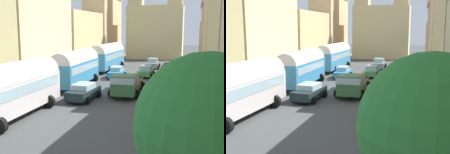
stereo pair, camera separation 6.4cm
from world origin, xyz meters
TOP-DOWN VIEW (x-y plane):
  - ground_plane at (0.00, 27.00)m, footprint 154.00×154.00m
  - sidewalk_left at (-7.25, 27.00)m, footprint 2.50×70.00m
  - sidewalk_right at (7.25, 27.00)m, footprint 2.50×70.00m
  - building_left_2 at (-11.23, 27.62)m, footprint 6.01×12.35m
  - building_left_3 at (-11.25, 41.42)m, footprint 5.51×13.64m
  - building_left_4 at (-10.72, 55.77)m, footprint 4.88×13.20m
  - building_right_3 at (10.52, 36.79)m, footprint 4.45×10.00m
  - building_right_4 at (11.27, 47.84)m, footprint 5.53×10.40m
  - distant_church at (0.00, 56.67)m, footprint 10.91×7.00m
  - parked_bus_1 at (-4.41, 13.87)m, footprint 3.33×9.67m
  - parked_bus_2 at (-4.45, 25.39)m, footprint 3.26×8.62m
  - parked_bus_3 at (-4.56, 37.98)m, footprint 3.37×9.99m
  - cargo_truck_0 at (1.76, 22.50)m, footprint 3.19×6.85m
  - car_0 at (1.84, 33.43)m, footprint 2.17×3.71m
  - car_1 at (1.60, 41.66)m, footprint 2.36×4.40m
  - car_2 at (-1.51, 19.89)m, footprint 2.51×4.11m
  - car_3 at (-1.63, 31.75)m, footprint 2.29×4.27m
  - pedestrian_0 at (7.12, 23.95)m, footprint 0.45×0.45m
  - pedestrian_1 at (7.48, 21.15)m, footprint 0.38×0.38m
  - roadside_tree_0 at (7.90, 2.71)m, footprint 3.15×3.15m

SIDE VIEW (x-z plane):
  - ground_plane at x=0.00m, z-range 0.00..0.00m
  - sidewalk_left at x=-7.25m, z-range 0.00..0.14m
  - sidewalk_right at x=7.25m, z-range 0.00..0.14m
  - car_3 at x=-1.63m, z-range 0.01..1.44m
  - car_0 at x=1.84m, z-range 0.00..1.47m
  - car_2 at x=-1.51m, z-range 0.02..1.49m
  - car_1 at x=1.60m, z-range 0.00..1.54m
  - pedestrian_1 at x=7.48m, z-range 0.13..1.81m
  - pedestrian_0 at x=7.12m, z-range 0.12..1.90m
  - cargo_truck_0 at x=1.76m, z-range 0.08..2.24m
  - parked_bus_2 at x=-4.45m, z-range 0.20..4.07m
  - parked_bus_1 at x=-4.41m, z-range 0.21..4.11m
  - parked_bus_3 at x=-4.56m, z-range 0.21..4.14m
  - building_right_4 at x=11.27m, z-range 0.00..7.13m
  - roadside_tree_0 at x=7.90m, z-range 1.31..7.12m
  - building_left_3 at x=-11.25m, z-range 0.00..8.75m
  - building_right_3 at x=10.52m, z-range 0.03..9.73m
  - building_left_4 at x=-10.72m, z-range 0.04..12.99m
  - distant_church at x=0.00m, z-range -3.01..16.12m
  - building_left_2 at x=-11.23m, z-range 0.02..13.93m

